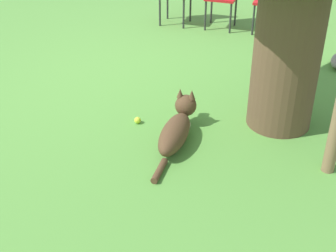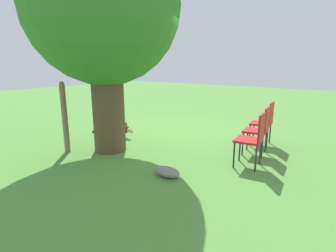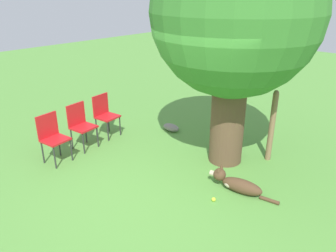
{
  "view_description": "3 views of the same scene",
  "coord_description": "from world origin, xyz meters",
  "views": [
    {
      "loc": [
        4.4,
        2.26,
        2.4
      ],
      "look_at": [
        1.22,
        0.76,
        0.29
      ],
      "focal_mm": 50.0,
      "sensor_mm": 36.0,
      "label": 1
    },
    {
      "loc": [
        -3.71,
        4.99,
        1.74
      ],
      "look_at": [
        -0.6,
        0.7,
        0.47
      ],
      "focal_mm": 28.0,
      "sensor_mm": 36.0,
      "label": 2
    },
    {
      "loc": [
        3.19,
        -3.42,
        3.1
      ],
      "look_at": [
        -0.62,
        0.84,
        0.68
      ],
      "focal_mm": 35.0,
      "sensor_mm": 36.0,
      "label": 3
    }
  ],
  "objects": [
    {
      "name": "ground_plane",
      "position": [
        0.0,
        0.0,
        0.0
      ],
      "size": [
        30.0,
        30.0,
        0.0
      ],
      "primitive_type": "plane",
      "color": "#56933D"
    },
    {
      "name": "dog",
      "position": [
        0.98,
        0.74,
        0.14
      ],
      "size": [
        1.19,
        0.35,
        0.39
      ],
      "rotation": [
        0.0,
        0.0,
        3.29
      ],
      "color": "#513823",
      "rests_on": "ground_plane"
    },
    {
      "name": "tennis_ball",
      "position": [
        0.87,
        0.25,
        0.03
      ],
      "size": [
        0.07,
        0.07,
        0.07
      ],
      "color": "#CCE033",
      "rests_on": "ground_plane"
    }
  ]
}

